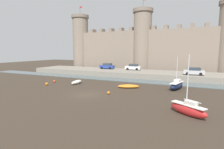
{
  "coord_description": "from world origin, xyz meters",
  "views": [
    {
      "loc": [
        13.9,
        -21.44,
        6.4
      ],
      "look_at": [
        1.96,
        4.8,
        2.5
      ],
      "focal_mm": 28.0,
      "sensor_mm": 36.0,
      "label": 1
    }
  ],
  "objects_px": {
    "sailboat_midflat_centre": "(177,85)",
    "car_quay_west": "(133,67)",
    "mooring_buoy_near_shore": "(47,84)",
    "car_quay_east": "(194,71)",
    "mooring_buoy_mid_mud": "(54,81)",
    "rowboat_near_channel_right": "(128,86)",
    "mooring_buoy_off_centre": "(109,93)",
    "car_quay_centre_west": "(107,66)",
    "rowboat_midflat_right": "(77,82)",
    "sailboat_midflat_left": "(188,109)"
  },
  "relations": [
    {
      "from": "sailboat_midflat_left",
      "to": "mooring_buoy_mid_mud",
      "type": "relative_size",
      "value": 13.48
    },
    {
      "from": "sailboat_midflat_centre",
      "to": "car_quay_west",
      "type": "height_order",
      "value": "sailboat_midflat_centre"
    },
    {
      "from": "mooring_buoy_near_shore",
      "to": "mooring_buoy_mid_mud",
      "type": "distance_m",
      "value": 3.04
    },
    {
      "from": "rowboat_near_channel_right",
      "to": "sailboat_midflat_left",
      "type": "relative_size",
      "value": 0.64
    },
    {
      "from": "car_quay_west",
      "to": "car_quay_east",
      "type": "height_order",
      "value": "same"
    },
    {
      "from": "rowboat_near_channel_right",
      "to": "car_quay_centre_west",
      "type": "bearing_deg",
      "value": 126.34
    },
    {
      "from": "car_quay_east",
      "to": "car_quay_centre_west",
      "type": "bearing_deg",
      "value": 170.01
    },
    {
      "from": "sailboat_midflat_centre",
      "to": "car_quay_west",
      "type": "xyz_separation_m",
      "value": [
        -12.21,
        14.3,
        1.4
      ]
    },
    {
      "from": "rowboat_near_channel_right",
      "to": "sailboat_midflat_centre",
      "type": "height_order",
      "value": "sailboat_midflat_centre"
    },
    {
      "from": "rowboat_near_channel_right",
      "to": "mooring_buoy_near_shore",
      "type": "height_order",
      "value": "rowboat_near_channel_right"
    },
    {
      "from": "mooring_buoy_off_centre",
      "to": "rowboat_midflat_right",
      "type": "bearing_deg",
      "value": 152.24
    },
    {
      "from": "car_quay_west",
      "to": "car_quay_east",
      "type": "xyz_separation_m",
      "value": [
        14.87,
        -4.22,
        0.0
      ]
    },
    {
      "from": "sailboat_midflat_centre",
      "to": "mooring_buoy_off_centre",
      "type": "height_order",
      "value": "sailboat_midflat_centre"
    },
    {
      "from": "rowboat_midflat_right",
      "to": "car_quay_east",
      "type": "xyz_separation_m",
      "value": [
        20.86,
        13.13,
        1.72
      ]
    },
    {
      "from": "car_quay_west",
      "to": "mooring_buoy_mid_mud",
      "type": "bearing_deg",
      "value": -121.88
    },
    {
      "from": "rowboat_near_channel_right",
      "to": "mooring_buoy_near_shore",
      "type": "distance_m",
      "value": 15.32
    },
    {
      "from": "sailboat_midflat_left",
      "to": "mooring_buoy_off_centre",
      "type": "height_order",
      "value": "sailboat_midflat_left"
    },
    {
      "from": "rowboat_near_channel_right",
      "to": "car_quay_centre_west",
      "type": "height_order",
      "value": "car_quay_centre_west"
    },
    {
      "from": "rowboat_midflat_right",
      "to": "car_quay_west",
      "type": "xyz_separation_m",
      "value": [
        5.99,
        17.35,
        1.72
      ]
    },
    {
      "from": "sailboat_midflat_centre",
      "to": "car_quay_east",
      "type": "xyz_separation_m",
      "value": [
        2.66,
        10.07,
        1.4
      ]
    },
    {
      "from": "sailboat_midflat_left",
      "to": "car_quay_centre_west",
      "type": "distance_m",
      "value": 34.36
    },
    {
      "from": "rowboat_near_channel_right",
      "to": "mooring_buoy_mid_mud",
      "type": "bearing_deg",
      "value": -176.03
    },
    {
      "from": "mooring_buoy_near_shore",
      "to": "car_quay_east",
      "type": "relative_size",
      "value": 0.12
    },
    {
      "from": "rowboat_midflat_right",
      "to": "sailboat_midflat_centre",
      "type": "xyz_separation_m",
      "value": [
        18.2,
        3.05,
        0.32
      ]
    },
    {
      "from": "sailboat_midflat_centre",
      "to": "mooring_buoy_near_shore",
      "type": "height_order",
      "value": "sailboat_midflat_centre"
    },
    {
      "from": "rowboat_near_channel_right",
      "to": "sailboat_midflat_left",
      "type": "height_order",
      "value": "sailboat_midflat_left"
    },
    {
      "from": "car_quay_east",
      "to": "rowboat_midflat_right",
      "type": "bearing_deg",
      "value": -147.82
    },
    {
      "from": "rowboat_near_channel_right",
      "to": "car_quay_west",
      "type": "relative_size",
      "value": 0.93
    },
    {
      "from": "sailboat_midflat_left",
      "to": "mooring_buoy_off_centre",
      "type": "bearing_deg",
      "value": 157.74
    },
    {
      "from": "mooring_buoy_off_centre",
      "to": "mooring_buoy_mid_mud",
      "type": "distance_m",
      "value": 15.03
    },
    {
      "from": "mooring_buoy_near_shore",
      "to": "car_quay_centre_west",
      "type": "bearing_deg",
      "value": 82.81
    },
    {
      "from": "mooring_buoy_near_shore",
      "to": "mooring_buoy_off_centre",
      "type": "distance_m",
      "value": 13.62
    },
    {
      "from": "car_quay_west",
      "to": "car_quay_centre_west",
      "type": "relative_size",
      "value": 1.0
    },
    {
      "from": "car_quay_east",
      "to": "sailboat_midflat_left",
      "type": "bearing_deg",
      "value": -91.7
    },
    {
      "from": "mooring_buoy_off_centre",
      "to": "car_quay_centre_west",
      "type": "bearing_deg",
      "value": 116.49
    },
    {
      "from": "car_quay_east",
      "to": "car_quay_centre_west",
      "type": "relative_size",
      "value": 1.0
    },
    {
      "from": "rowboat_midflat_right",
      "to": "mooring_buoy_off_centre",
      "type": "xyz_separation_m",
      "value": [
        9.25,
        -4.87,
        -0.15
      ]
    },
    {
      "from": "car_quay_east",
      "to": "car_quay_west",
      "type": "bearing_deg",
      "value": 164.14
    },
    {
      "from": "mooring_buoy_off_centre",
      "to": "car_quay_east",
      "type": "bearing_deg",
      "value": 57.19
    },
    {
      "from": "rowboat_near_channel_right",
      "to": "mooring_buoy_off_centre",
      "type": "bearing_deg",
      "value": -102.92
    },
    {
      "from": "mooring_buoy_off_centre",
      "to": "car_quay_west",
      "type": "bearing_deg",
      "value": 98.36
    },
    {
      "from": "car_quay_centre_west",
      "to": "mooring_buoy_near_shore",
      "type": "bearing_deg",
      "value": -97.19
    },
    {
      "from": "sailboat_midflat_centre",
      "to": "rowboat_near_channel_right",
      "type": "bearing_deg",
      "value": -161.89
    },
    {
      "from": "rowboat_midflat_right",
      "to": "car_quay_west",
      "type": "height_order",
      "value": "car_quay_west"
    },
    {
      "from": "sailboat_midflat_centre",
      "to": "car_quay_east",
      "type": "distance_m",
      "value": 10.51
    },
    {
      "from": "rowboat_midflat_right",
      "to": "car_quay_east",
      "type": "relative_size",
      "value": 0.79
    },
    {
      "from": "mooring_buoy_near_shore",
      "to": "car_quay_east",
      "type": "xyz_separation_m",
      "value": [
        25.15,
        16.59,
        1.83
      ]
    },
    {
      "from": "sailboat_midflat_left",
      "to": "sailboat_midflat_centre",
      "type": "distance_m",
      "value": 12.56
    },
    {
      "from": "car_quay_west",
      "to": "car_quay_centre_west",
      "type": "height_order",
      "value": "same"
    },
    {
      "from": "sailboat_midflat_left",
      "to": "sailboat_midflat_centre",
      "type": "bearing_deg",
      "value": 99.1
    }
  ]
}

